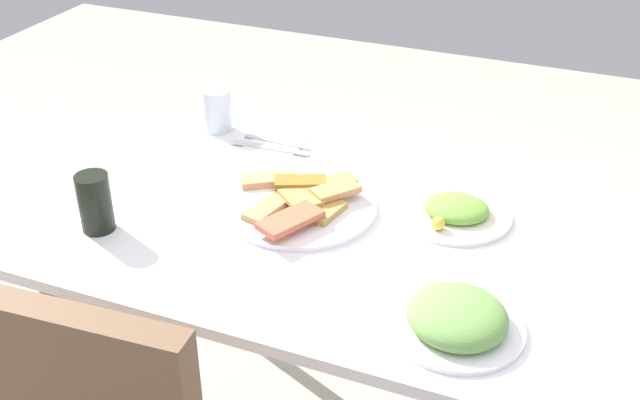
{
  "coord_description": "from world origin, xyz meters",
  "views": [
    {
      "loc": [
        -0.51,
        1.31,
        1.61
      ],
      "look_at": [
        0.03,
        0.0,
        0.77
      ],
      "focal_mm": 44.61,
      "sensor_mm": 36.0,
      "label": 1
    }
  ],
  "objects_px": {
    "spoon": "(270,148)",
    "salad_plate_rice": "(456,211)",
    "soda_can": "(95,203)",
    "drinking_glass": "(217,110)",
    "dining_table": "(333,249)",
    "pide_platter": "(300,204)",
    "salad_plate_greens": "(457,318)",
    "paper_napkin": "(274,146)",
    "fork": "(277,141)"
  },
  "relations": [
    {
      "from": "soda_can",
      "to": "paper_napkin",
      "type": "bearing_deg",
      "value": -110.05
    },
    {
      "from": "paper_napkin",
      "to": "drinking_glass",
      "type": "bearing_deg",
      "value": -11.13
    },
    {
      "from": "drinking_glass",
      "to": "salad_plate_rice",
      "type": "bearing_deg",
      "value": 164.38
    },
    {
      "from": "spoon",
      "to": "paper_napkin",
      "type": "bearing_deg",
      "value": -93.1
    },
    {
      "from": "salad_plate_greens",
      "to": "salad_plate_rice",
      "type": "distance_m",
      "value": 0.36
    },
    {
      "from": "dining_table",
      "to": "pide_platter",
      "type": "height_order",
      "value": "pide_platter"
    },
    {
      "from": "drinking_glass",
      "to": "spoon",
      "type": "relative_size",
      "value": 0.55
    },
    {
      "from": "salad_plate_greens",
      "to": "fork",
      "type": "relative_size",
      "value": 1.41
    },
    {
      "from": "dining_table",
      "to": "fork",
      "type": "distance_m",
      "value": 0.37
    },
    {
      "from": "pide_platter",
      "to": "salad_plate_greens",
      "type": "bearing_deg",
      "value": 147.24
    },
    {
      "from": "dining_table",
      "to": "salad_plate_rice",
      "type": "distance_m",
      "value": 0.27
    },
    {
      "from": "pide_platter",
      "to": "drinking_glass",
      "type": "xyz_separation_m",
      "value": [
        0.34,
        -0.27,
        0.04
      ]
    },
    {
      "from": "fork",
      "to": "spoon",
      "type": "distance_m",
      "value": 0.04
    },
    {
      "from": "spoon",
      "to": "salad_plate_rice",
      "type": "bearing_deg",
      "value": 161.74
    },
    {
      "from": "dining_table",
      "to": "spoon",
      "type": "distance_m",
      "value": 0.34
    },
    {
      "from": "drinking_glass",
      "to": "spoon",
      "type": "bearing_deg",
      "value": 163.09
    },
    {
      "from": "dining_table",
      "to": "salad_plate_greens",
      "type": "distance_m",
      "value": 0.43
    },
    {
      "from": "fork",
      "to": "spoon",
      "type": "xyz_separation_m",
      "value": [
        0.0,
        0.04,
        0.0
      ]
    },
    {
      "from": "drinking_glass",
      "to": "soda_can",
      "type": "bearing_deg",
      "value": 89.78
    },
    {
      "from": "dining_table",
      "to": "spoon",
      "type": "relative_size",
      "value": 5.25
    },
    {
      "from": "salad_plate_rice",
      "to": "fork",
      "type": "relative_size",
      "value": 1.32
    },
    {
      "from": "dining_table",
      "to": "salad_plate_rice",
      "type": "bearing_deg",
      "value": -160.37
    },
    {
      "from": "dining_table",
      "to": "soda_can",
      "type": "relative_size",
      "value": 8.34
    },
    {
      "from": "pide_platter",
      "to": "spoon",
      "type": "relative_size",
      "value": 1.69
    },
    {
      "from": "drinking_glass",
      "to": "fork",
      "type": "distance_m",
      "value": 0.18
    },
    {
      "from": "pide_platter",
      "to": "drinking_glass",
      "type": "distance_m",
      "value": 0.44
    },
    {
      "from": "salad_plate_greens",
      "to": "soda_can",
      "type": "bearing_deg",
      "value": -2.44
    },
    {
      "from": "pide_platter",
      "to": "dining_table",
      "type": "bearing_deg",
      "value": -174.74
    },
    {
      "from": "soda_can",
      "to": "salad_plate_greens",
      "type": "bearing_deg",
      "value": 177.56
    },
    {
      "from": "soda_can",
      "to": "drinking_glass",
      "type": "distance_m",
      "value": 0.5
    },
    {
      "from": "pide_platter",
      "to": "soda_can",
      "type": "xyz_separation_m",
      "value": [
        0.34,
        0.22,
        0.05
      ]
    },
    {
      "from": "drinking_glass",
      "to": "dining_table",
      "type": "bearing_deg",
      "value": 147.19
    },
    {
      "from": "salad_plate_rice",
      "to": "paper_napkin",
      "type": "relative_size",
      "value": 1.81
    },
    {
      "from": "salad_plate_rice",
      "to": "dining_table",
      "type": "bearing_deg",
      "value": 19.63
    },
    {
      "from": "soda_can",
      "to": "paper_napkin",
      "type": "distance_m",
      "value": 0.5
    },
    {
      "from": "soda_can",
      "to": "fork",
      "type": "distance_m",
      "value": 0.51
    },
    {
      "from": "soda_can",
      "to": "salad_plate_rice",
      "type": "bearing_deg",
      "value": -154.28
    },
    {
      "from": "soda_can",
      "to": "drinking_glass",
      "type": "bearing_deg",
      "value": -90.22
    },
    {
      "from": "soda_can",
      "to": "spoon",
      "type": "xyz_separation_m",
      "value": [
        -0.17,
        -0.45,
        -0.06
      ]
    },
    {
      "from": "dining_table",
      "to": "pide_platter",
      "type": "distance_m",
      "value": 0.12
    },
    {
      "from": "pide_platter",
      "to": "salad_plate_greens",
      "type": "height_order",
      "value": "salad_plate_greens"
    },
    {
      "from": "salad_plate_rice",
      "to": "soda_can",
      "type": "relative_size",
      "value": 1.87
    },
    {
      "from": "dining_table",
      "to": "paper_napkin",
      "type": "relative_size",
      "value": 8.07
    },
    {
      "from": "salad_plate_greens",
      "to": "spoon",
      "type": "relative_size",
      "value": 1.25
    },
    {
      "from": "drinking_glass",
      "to": "paper_napkin",
      "type": "height_order",
      "value": "drinking_glass"
    },
    {
      "from": "salad_plate_rice",
      "to": "spoon",
      "type": "xyz_separation_m",
      "value": [
        0.48,
        -0.13,
        -0.01
      ]
    },
    {
      "from": "drinking_glass",
      "to": "salad_plate_greens",
      "type": "bearing_deg",
      "value": 144.4
    },
    {
      "from": "fork",
      "to": "spoon",
      "type": "height_order",
      "value": "same"
    },
    {
      "from": "paper_napkin",
      "to": "spoon",
      "type": "bearing_deg",
      "value": 90.0
    },
    {
      "from": "dining_table",
      "to": "paper_napkin",
      "type": "bearing_deg",
      "value": -43.5
    }
  ]
}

